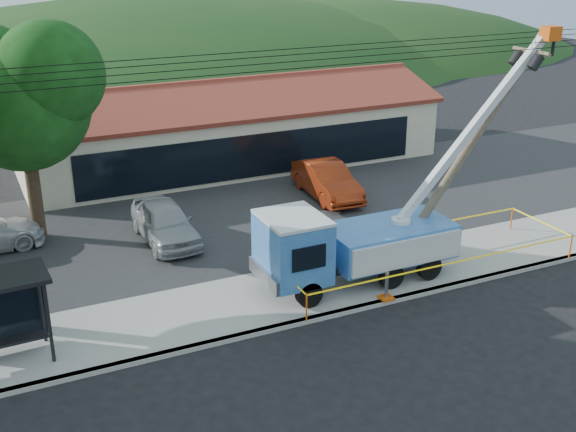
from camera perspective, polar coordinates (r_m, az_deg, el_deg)
The scene contains 13 objects.
ground at distance 22.25m, azimuth 4.16°, elevation -10.77°, with size 120.00×120.00×0.00m, color black.
curb at distance 23.80m, azimuth 1.68°, elevation -8.21°, with size 60.00×0.25×0.15m, color #A19E96.
sidewalk at distance 25.30m, azimuth -0.28°, elevation -6.29°, with size 60.00×4.00×0.15m, color #A19E96.
parking_lot at distance 32.09m, azimuth -6.33°, elevation -0.29°, with size 60.00×12.00×0.10m, color #28282B.
strip_mall at distance 39.97m, azimuth -4.80°, elevation 6.89°, with size 22.50×8.53×4.67m.
tree_lot at distance 29.95m, azimuth -20.38°, elevation 9.26°, with size 6.30×5.60×8.94m.
hill_center at distance 74.86m, azimuth -10.10°, elevation 11.95°, with size 89.60×64.00×32.00m, color #163E17.
hill_east at distance 82.36m, azimuth 3.75°, elevation 13.06°, with size 72.80×52.00×26.00m, color #163E17.
utility_truck at distance 25.61m, azimuth 5.19°, elevation -1.96°, with size 11.65×3.90×8.60m.
leaning_pole at distance 27.52m, azimuth 14.43°, elevation 5.80°, with size 6.44×1.86×8.54m.
caution_tape at distance 27.25m, azimuth 10.66°, elevation -2.70°, with size 11.42×3.35×0.97m.
car_silver at distance 30.07m, azimuth -9.58°, elevation -2.10°, with size 1.94×4.81×1.64m, color #A3A6AB.
car_red at distance 34.63m, azimuth 3.05°, elevation 1.37°, with size 1.75×5.01×1.65m, color maroon.
Camera 1 is at (-9.45, -16.32, 11.81)m, focal length 45.00 mm.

